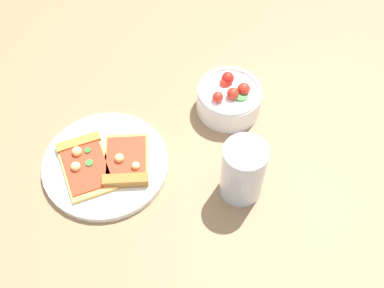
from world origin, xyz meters
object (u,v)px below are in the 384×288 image
pizza_slice_far (84,162)px  soda_glass (243,173)px  salad_bowl (229,98)px  plate (106,164)px  pizza_slice_near (126,165)px

pizza_slice_far → soda_glass: (0.29, -0.07, 0.04)m
pizza_slice_far → soda_glass: size_ratio=1.21×
salad_bowl → soda_glass: (0.00, -0.20, 0.03)m
pizza_slice_far → salad_bowl: size_ratio=1.16×
pizza_slice_far → soda_glass: bearing=-12.8°
plate → pizza_slice_far: 0.04m
plate → soda_glass: bearing=-15.0°
pizza_slice_near → pizza_slice_far: (-0.08, 0.01, -0.00)m
plate → pizza_slice_near: (0.04, -0.01, 0.01)m
plate → soda_glass: size_ratio=1.90×
plate → salad_bowl: (0.25, 0.13, 0.03)m
plate → salad_bowl: size_ratio=1.82×
pizza_slice_far → salad_bowl: 0.32m
pizza_slice_far → salad_bowl: salad_bowl is taller
pizza_slice_near → soda_glass: size_ratio=0.93×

